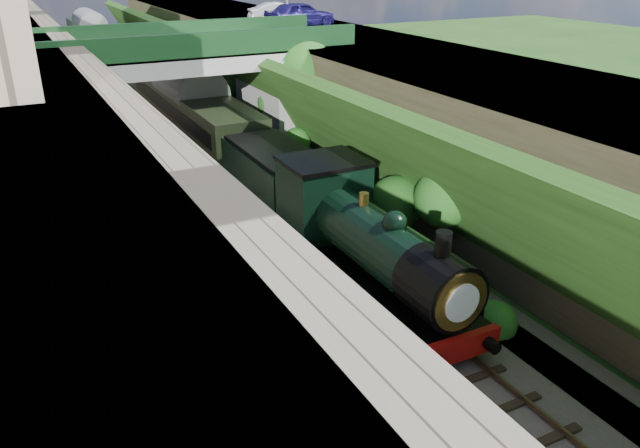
% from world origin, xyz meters
% --- Properties ---
extents(trackbed, '(10.00, 90.00, 0.20)m').
position_xyz_m(trackbed, '(0.00, 20.00, 0.10)').
color(trackbed, '#473F38').
rests_on(trackbed, ground).
extents(retaining_wall, '(1.00, 90.00, 7.00)m').
position_xyz_m(retaining_wall, '(-5.50, 20.00, 3.50)').
color(retaining_wall, '#756B56').
rests_on(retaining_wall, ground).
extents(street_plateau_right, '(8.00, 90.00, 6.25)m').
position_xyz_m(street_plateau_right, '(9.50, 20.00, 3.12)').
color(street_plateau_right, '#262628').
rests_on(street_plateau_right, ground).
extents(embankment_slope, '(4.60, 90.00, 6.36)m').
position_xyz_m(embankment_slope, '(4.92, 17.69, 2.62)').
color(embankment_slope, '#1E4714').
rests_on(embankment_slope, ground).
extents(track_left, '(2.50, 90.00, 0.20)m').
position_xyz_m(track_left, '(-2.00, 20.00, 0.25)').
color(track_left, black).
rests_on(track_left, trackbed).
extents(track_right, '(2.50, 90.00, 0.20)m').
position_xyz_m(track_right, '(1.20, 20.00, 0.25)').
color(track_right, black).
rests_on(track_right, trackbed).
extents(road_bridge, '(16.00, 6.40, 7.25)m').
position_xyz_m(road_bridge, '(0.94, 24.00, 4.08)').
color(road_bridge, gray).
rests_on(road_bridge, ground).
extents(tree, '(3.60, 3.80, 6.60)m').
position_xyz_m(tree, '(5.91, 21.59, 4.65)').
color(tree, black).
rests_on(tree, ground).
extents(car_blue, '(4.98, 2.79, 1.60)m').
position_xyz_m(car_blue, '(9.21, 29.21, 7.05)').
color(car_blue, '#1B1458').
rests_on(car_blue, street_plateau_right).
extents(car_silver, '(4.38, 2.14, 1.38)m').
position_xyz_m(car_silver, '(8.94, 31.67, 6.94)').
color(car_silver, silver).
rests_on(car_silver, street_plateau_right).
extents(locomotive, '(3.10, 10.22, 3.83)m').
position_xyz_m(locomotive, '(1.20, 7.44, 1.89)').
color(locomotive, black).
rests_on(locomotive, trackbed).
extents(tender, '(2.70, 6.00, 3.05)m').
position_xyz_m(tender, '(1.20, 14.81, 1.62)').
color(tender, black).
rests_on(tender, trackbed).
extents(coach_front, '(2.90, 18.00, 3.70)m').
position_xyz_m(coach_front, '(1.20, 27.41, 2.05)').
color(coach_front, black).
rests_on(coach_front, trackbed).
extents(coach_middle, '(2.90, 18.00, 3.70)m').
position_xyz_m(coach_middle, '(1.20, 46.21, 2.05)').
color(coach_middle, black).
rests_on(coach_middle, trackbed).
extents(coach_rear, '(2.90, 18.00, 3.70)m').
position_xyz_m(coach_rear, '(1.20, 65.01, 2.05)').
color(coach_rear, black).
rests_on(coach_rear, trackbed).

